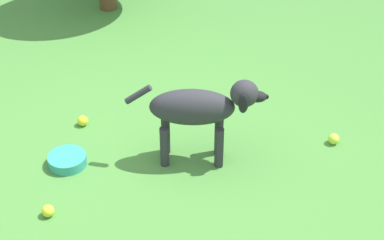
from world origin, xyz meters
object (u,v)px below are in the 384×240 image
object	(u,v)px
dog	(200,109)
tennis_ball_3	(334,139)
tennis_ball_2	(83,121)
water_bowl	(67,160)
tennis_ball_1	(48,211)

from	to	relation	value
dog	tennis_ball_3	xyz separation A→B (m)	(-0.77, 0.25, -0.32)
dog	tennis_ball_2	world-z (taller)	dog
tennis_ball_3	water_bowl	size ratio (longest dim) A/B	0.30
tennis_ball_2	tennis_ball_3	distance (m)	1.53
dog	tennis_ball_3	size ratio (longest dim) A/B	10.58
tennis_ball_1	water_bowl	size ratio (longest dim) A/B	0.30
tennis_ball_2	dog	bearing A→B (deg)	127.22
tennis_ball_3	tennis_ball_1	bearing A→B (deg)	-6.79
tennis_ball_3	water_bowl	world-z (taller)	tennis_ball_3
tennis_ball_3	water_bowl	xyz separation A→B (m)	(1.46, -0.56, -0.00)
dog	tennis_ball_1	xyz separation A→B (m)	(0.92, 0.05, -0.32)
tennis_ball_1	tennis_ball_3	bearing A→B (deg)	173.21
dog	tennis_ball_2	distance (m)	0.86
water_bowl	tennis_ball_2	bearing A→B (deg)	-123.19
water_bowl	dog	bearing A→B (deg)	155.86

